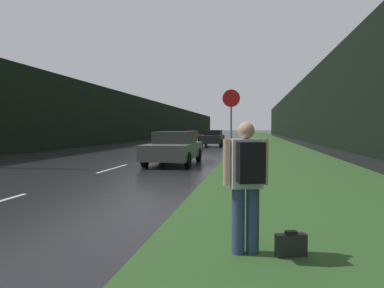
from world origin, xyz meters
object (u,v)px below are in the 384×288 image
Objects in this scene: stop_sign at (231,122)px; hitchhiker_with_backpack at (247,179)px; suitcase at (291,245)px; car_passing_near at (174,148)px; car_oncoming at (191,136)px; car_passing_far at (213,138)px.

stop_sign is 1.81× the size of hitchhiker_with_backpack.
car_passing_near is at bearing 92.19° from suitcase.
stop_sign is 3.73m from car_passing_near.
suitcase is (1.28, -8.62, -1.72)m from stop_sign.
suitcase is 38.95m from car_oncoming.
suitcase is at bearing -78.00° from car_oncoming.
car_passing_far is (-4.01, 26.70, 0.61)m from suitcase.
car_oncoming is at bearing -70.28° from car_passing_far.
car_passing_near reaches higher than car_oncoming.
hitchhiker_with_backpack is 0.36× the size of car_passing_far.
car_oncoming is at bearing 103.03° from stop_sign.
car_passing_far is (0.00, 15.80, 0.02)m from car_passing_near.
car_passing_near is (-2.74, 2.27, -1.13)m from stop_sign.
car_oncoming is (-7.54, 38.12, -0.30)m from hitchhiker_with_backpack.
car_passing_far is (-2.74, 18.08, -1.11)m from stop_sign.
car_passing_far reaches higher than car_oncoming.
stop_sign is 0.65× the size of car_passing_far.
car_passing_near is 27.50m from car_oncoming.
car_passing_near is 15.80m from car_passing_far.
hitchhiker_with_backpack reaches higher than car_passing_near.
stop_sign reaches higher than car_passing_near.
stop_sign is 30.27m from car_oncoming.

